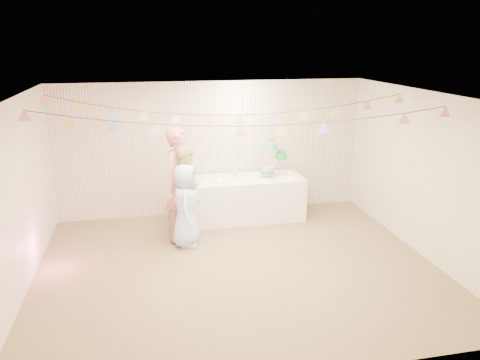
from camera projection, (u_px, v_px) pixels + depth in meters
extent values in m
plane|color=brown|center=(238.00, 267.00, 7.15)|extent=(6.00, 6.00, 0.00)
plane|color=white|center=(238.00, 96.00, 6.40)|extent=(6.00, 6.00, 0.00)
plane|color=white|center=(212.00, 149.00, 9.12)|extent=(6.00, 6.00, 0.00)
plane|color=white|center=(291.00, 264.00, 4.43)|extent=(6.00, 6.00, 0.00)
plane|color=white|center=(16.00, 201.00, 6.18)|extent=(5.00, 5.00, 0.00)
plane|color=white|center=(424.00, 175.00, 7.36)|extent=(5.00, 5.00, 0.00)
cube|color=white|center=(246.00, 198.00, 9.01)|extent=(2.17, 0.87, 0.81)
cylinder|color=white|center=(217.00, 183.00, 8.75)|extent=(0.35, 0.35, 0.02)
imported|color=#CD726B|center=(181.00, 183.00, 8.01)|extent=(0.82, 0.85, 1.96)
imported|color=#D6C783|center=(187.00, 193.00, 7.99)|extent=(0.97, 1.02, 1.67)
imported|color=#B4DFFF|center=(186.00, 206.00, 7.74)|extent=(0.55, 0.75, 1.41)
cylinder|color=#FFD88C|center=(205.00, 182.00, 8.59)|extent=(0.04, 0.04, 0.03)
cylinder|color=#FFD88C|center=(226.00, 176.00, 8.99)|extent=(0.04, 0.04, 0.03)
cylinder|color=#FFD88C|center=(254.00, 180.00, 8.70)|extent=(0.04, 0.04, 0.03)
cylinder|color=#FFD88C|center=(261.00, 173.00, 9.17)|extent=(0.04, 0.04, 0.03)
cylinder|color=#FFD88C|center=(290.00, 177.00, 8.88)|extent=(0.04, 0.04, 0.03)
cylinder|color=#FFD88C|center=(289.00, 173.00, 9.21)|extent=(0.04, 0.04, 0.03)
cylinder|color=#FFD88C|center=(220.00, 179.00, 8.75)|extent=(0.04, 0.04, 0.03)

